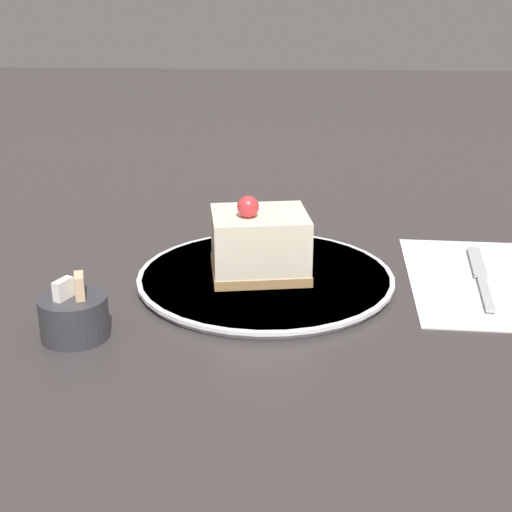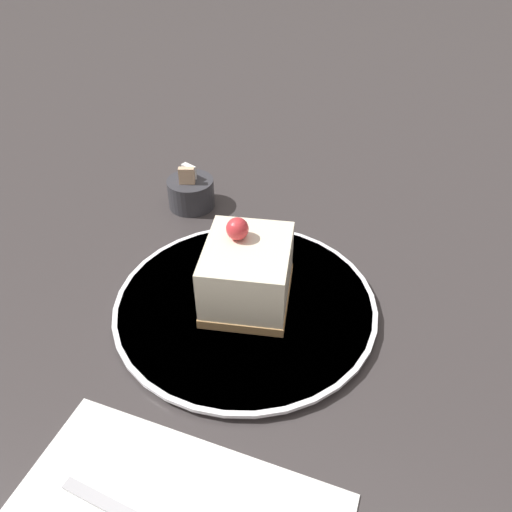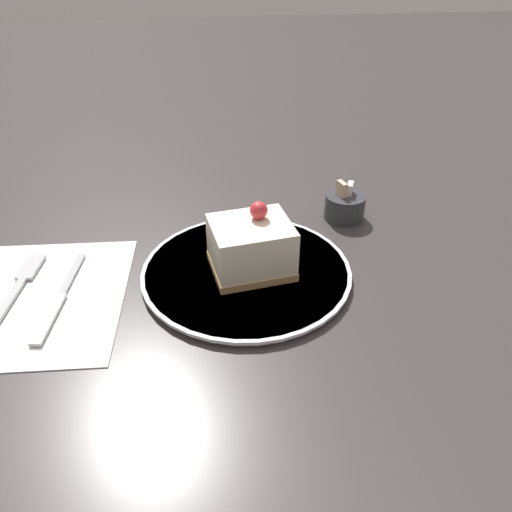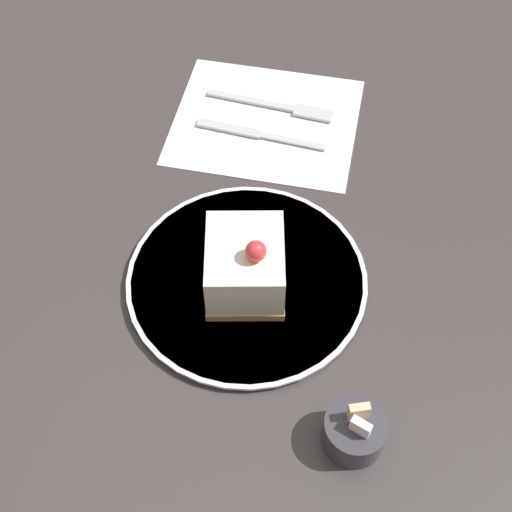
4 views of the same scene
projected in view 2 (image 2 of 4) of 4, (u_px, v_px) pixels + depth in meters
ground_plane at (236, 302)px, 0.53m from camera, size 4.00×4.00×0.00m
plate at (245, 305)px, 0.52m from camera, size 0.27×0.27×0.01m
cake_slice at (246, 275)px, 0.50m from camera, size 0.11×0.10×0.09m
sugar_bowl at (191, 192)px, 0.66m from camera, size 0.06×0.06×0.06m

